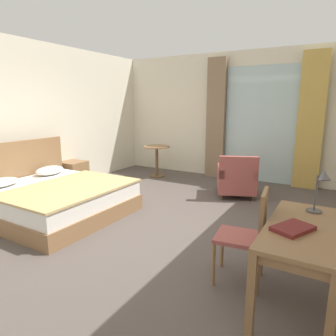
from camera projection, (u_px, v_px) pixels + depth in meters
name	position (u px, v px, depth m)	size (l,w,h in m)	color
ground	(140.00, 229.00, 4.37)	(5.87, 7.57, 0.10)	#564C47
wall_back	(226.00, 116.00, 7.04)	(5.47, 0.12, 2.87)	silver
wall_left	(16.00, 120.00, 5.36)	(0.12, 7.17, 2.87)	silver
balcony_glass_door	(260.00, 125.00, 6.61)	(1.58, 0.02, 2.52)	silver
curtain_panel_left	(216.00, 119.00, 6.99)	(0.44, 0.10, 2.74)	#897056
curtain_panel_right	(311.00, 122.00, 6.01)	(0.50, 0.10, 2.74)	tan
bed	(54.00, 198.00, 4.75)	(2.03, 1.92, 1.10)	olive
nightstand	(73.00, 174.00, 6.28)	(0.48, 0.47, 0.55)	olive
writing_desk	(303.00, 237.00, 2.49)	(0.58, 1.24, 0.75)	olive
desk_chair	(249.00, 232.00, 2.88)	(0.50, 0.46, 0.95)	#9E4C47
desk_lamp	(321.00, 185.00, 2.67)	(0.18, 0.23, 0.45)	#4C4C51
closed_book	(293.00, 228.00, 2.39)	(0.21, 0.32, 0.03)	maroon
armchair_by_window	(236.00, 179.00, 5.66)	(0.92, 0.94, 0.82)	#9E4C47
round_cafe_table	(157.00, 154.00, 7.15)	(0.62, 0.62, 0.74)	olive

